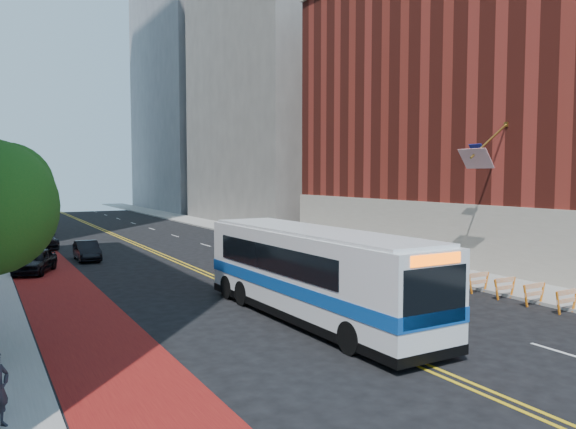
# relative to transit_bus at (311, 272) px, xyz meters

# --- Properties ---
(ground) EXTENTS (160.00, 160.00, 0.00)m
(ground) POSITION_rel_transit_bus_xyz_m (0.08, -5.48, -1.88)
(ground) COLOR black
(ground) RESTS_ON ground
(sidewalk_right) EXTENTS (4.00, 140.00, 0.15)m
(sidewalk_right) POSITION_rel_transit_bus_xyz_m (12.08, 24.52, -1.81)
(sidewalk_right) COLOR gray
(sidewalk_right) RESTS_ON ground
(bus_lane_paint) EXTENTS (3.60, 140.00, 0.01)m
(bus_lane_paint) POSITION_rel_transit_bus_xyz_m (-8.02, 24.52, -1.88)
(bus_lane_paint) COLOR maroon
(bus_lane_paint) RESTS_ON ground
(center_line_inner) EXTENTS (0.14, 140.00, 0.01)m
(center_line_inner) POSITION_rel_transit_bus_xyz_m (-0.10, 24.52, -1.88)
(center_line_inner) COLOR gold
(center_line_inner) RESTS_ON ground
(center_line_outer) EXTENTS (0.14, 140.00, 0.01)m
(center_line_outer) POSITION_rel_transit_bus_xyz_m (0.26, 24.52, -1.88)
(center_line_outer) COLOR gold
(center_line_outer) RESTS_ON ground
(lane_dashes) EXTENTS (0.14, 98.20, 0.01)m
(lane_dashes) POSITION_rel_transit_bus_xyz_m (4.88, 32.52, -1.88)
(lane_dashes) COLOR silver
(lane_dashes) RESTS_ON ground
(brick_building) EXTENTS (18.73, 36.00, 22.00)m
(brick_building) POSITION_rel_transit_bus_xyz_m (22.02, 6.52, 9.08)
(brick_building) COLOR maroon
(brick_building) RESTS_ON ground
(midrise_right_near) EXTENTS (18.00, 26.00, 40.00)m
(midrise_right_near) POSITION_rel_transit_bus_xyz_m (23.08, 42.52, 18.12)
(midrise_right_near) COLOR slate
(midrise_right_near) RESTS_ON ground
(midrise_right_far) EXTENTS (20.00, 28.00, 55.00)m
(midrise_right_far) POSITION_rel_transit_bus_xyz_m (24.08, 72.52, 25.62)
(midrise_right_far) COLOR gray
(midrise_right_far) RESTS_ON ground
(construction_barriers) EXTENTS (1.42, 10.91, 1.00)m
(construction_barriers) POSITION_rel_transit_bus_xyz_m (9.68, -2.06, -1.21)
(construction_barriers) COLOR orange
(construction_barriers) RESTS_ON ground
(transit_bus) EXTENTS (3.16, 13.18, 3.61)m
(transit_bus) POSITION_rel_transit_bus_xyz_m (0.00, 0.00, 0.00)
(transit_bus) COLOR silver
(transit_bus) RESTS_ON ground
(car_a) EXTENTS (3.10, 4.49, 1.42)m
(car_a) POSITION_rel_transit_bus_xyz_m (-8.56, 16.93, -1.17)
(car_a) COLOR black
(car_a) RESTS_ON ground
(car_b) EXTENTS (1.47, 3.98, 1.30)m
(car_b) POSITION_rel_transit_bus_xyz_m (-5.05, 20.62, -1.23)
(car_b) COLOR black
(car_b) RESTS_ON ground
(car_c) EXTENTS (2.56, 5.48, 1.55)m
(car_c) POSITION_rel_transit_bus_xyz_m (-7.23, 28.79, -1.11)
(car_c) COLOR black
(car_c) RESTS_ON ground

